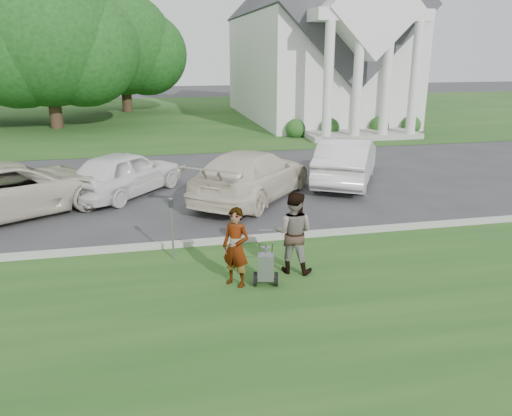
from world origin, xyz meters
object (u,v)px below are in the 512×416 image
object	(u,v)px
tree_back	(123,49)
parking_meter_near	(172,221)
church	(316,30)
car_b	(125,173)
car_c	(252,175)
car_a	(16,189)
tree_left	(47,41)
person_left	(236,248)
car_d	(346,160)
person_right	(293,233)
striping_cart	(266,268)

from	to	relation	value
tree_back	parking_meter_near	distance (m)	30.47
church	car_b	bearing A→B (deg)	-125.03
parking_meter_near	car_c	size ratio (longest dim) A/B	0.27
car_a	tree_back	bearing A→B (deg)	-35.87
tree_left	parking_meter_near	bearing A→B (deg)	-74.96
church	car_c	distance (m)	21.22
church	person_left	world-z (taller)	church
tree_left	tree_back	bearing A→B (deg)	63.43
car_b	car_c	size ratio (longest dim) A/B	0.81
parking_meter_near	car_b	bearing A→B (deg)	102.24
parking_meter_near	car_d	world-z (taller)	car_d
person_right	car_c	world-z (taller)	person_right
person_left	parking_meter_near	bearing A→B (deg)	169.01
car_d	parking_meter_near	bearing A→B (deg)	70.66
person_right	car_d	bearing A→B (deg)	-92.84
tree_back	car_d	xyz separation A→B (m)	(8.44, -24.37, -3.90)
car_c	car_b	bearing A→B (deg)	20.48
tree_back	car_b	bearing A→B (deg)	-88.34
church	parking_meter_near	distance (m)	26.27
person_right	parking_meter_near	xyz separation A→B (m)	(-2.48, 1.20, 0.03)
striping_cart	car_a	size ratio (longest dim) A/B	0.19
church	car_c	size ratio (longest dim) A/B	4.43
person_left	car_d	distance (m)	9.11
church	tree_back	bearing A→B (deg)	152.15
church	tree_left	bearing A→B (deg)	-176.21
church	car_d	size ratio (longest dim) A/B	4.83
tree_left	car_c	xyz separation A→B (m)	(8.70, -17.71, -4.32)
tree_left	tree_back	world-z (taller)	tree_left
church	person_right	xyz separation A→B (m)	(-8.58, -24.49, -5.05)
tree_left	person_right	world-z (taller)	tree_left
church	person_left	size ratio (longest dim) A/B	14.79
parking_meter_near	person_left	bearing A→B (deg)	-53.63
church	person_right	size ratio (longest dim) A/B	13.59
tree_back	person_left	world-z (taller)	tree_back
church	striping_cart	xyz separation A→B (m)	(-9.30, -25.03, -5.55)
car_a	car_b	world-z (taller)	car_a
tree_left	person_left	xyz separation A→B (m)	(7.13, -23.76, -4.30)
tree_left	car_d	xyz separation A→B (m)	(12.44, -16.37, -4.29)
person_left	car_b	distance (m)	7.73
striping_cart	car_d	distance (m)	8.90
car_a	person_left	bearing A→B (deg)	-168.27
tree_back	striping_cart	world-z (taller)	tree_back
car_a	tree_left	bearing A→B (deg)	-25.34
striping_cart	parking_meter_near	bearing A→B (deg)	148.46
church	car_a	xyz separation A→B (m)	(-15.30, -18.98, -5.17)
car_c	car_d	bearing A→B (deg)	-121.84
car_a	car_d	world-z (taller)	car_d
church	car_b	xyz separation A→B (m)	(-12.30, -17.55, -5.19)
car_b	car_d	world-z (taller)	car_d
tree_left	person_left	size ratio (longest dim) A/B	6.52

